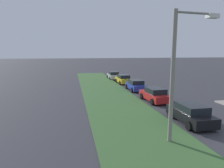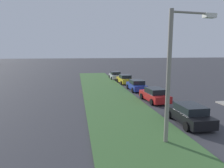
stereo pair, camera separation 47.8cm
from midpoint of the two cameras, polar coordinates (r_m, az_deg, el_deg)
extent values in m
cube|color=#3D6633|center=(19.31, 2.10, -6.47)|extent=(60.00, 6.00, 0.12)
cube|color=black|center=(16.15, 21.70, -8.41)|extent=(4.32, 1.84, 0.70)
cube|color=black|center=(15.82, 22.21, -6.45)|extent=(2.22, 1.62, 0.55)
cylinder|color=black|center=(16.93, 16.64, -8.21)|extent=(0.64, 0.23, 0.64)
cylinder|color=black|center=(17.78, 21.91, -7.67)|extent=(0.64, 0.23, 0.64)
cylinder|color=black|center=(14.69, 21.32, -11.17)|extent=(0.64, 0.23, 0.64)
cylinder|color=black|center=(15.66, 27.09, -10.30)|extent=(0.64, 0.23, 0.64)
cube|color=red|center=(21.93, 12.56, -3.40)|extent=(4.40, 2.05, 0.70)
cube|color=black|center=(21.63, 12.85, -1.89)|extent=(2.29, 1.73, 0.55)
cylinder|color=black|center=(22.82, 9.02, -3.44)|extent=(0.65, 0.26, 0.64)
cylinder|color=black|center=(23.56, 13.08, -3.17)|extent=(0.65, 0.26, 0.64)
cylinder|color=black|center=(20.42, 11.90, -5.03)|extent=(0.65, 0.26, 0.64)
cylinder|color=black|center=(21.24, 16.32, -4.66)|extent=(0.65, 0.26, 0.64)
cube|color=#23389E|center=(27.68, 7.43, -0.64)|extent=(4.31, 1.82, 0.70)
cube|color=black|center=(27.39, 7.58, 0.58)|extent=(2.21, 1.61, 0.55)
cylinder|color=black|center=(28.76, 4.92, -0.73)|extent=(0.64, 0.22, 0.64)
cylinder|color=black|center=(29.26, 8.33, -0.62)|extent=(0.64, 0.22, 0.64)
cylinder|color=black|center=(26.20, 6.41, -1.74)|extent=(0.64, 0.22, 0.64)
cylinder|color=black|center=(26.75, 10.12, -1.60)|extent=(0.64, 0.22, 0.64)
cube|color=gold|center=(33.54, 4.04, 1.14)|extent=(4.34, 1.91, 0.70)
cube|color=black|center=(33.27, 4.14, 2.16)|extent=(2.24, 1.65, 0.55)
cylinder|color=black|center=(34.65, 2.00, 1.00)|extent=(0.65, 0.24, 0.64)
cylinder|color=black|center=(35.11, 4.86, 1.08)|extent=(0.65, 0.24, 0.64)
cylinder|color=black|center=(32.06, 3.12, 0.32)|extent=(0.65, 0.24, 0.64)
cylinder|color=black|center=(32.56, 6.19, 0.42)|extent=(0.65, 0.24, 0.64)
cube|color=#B2B5BA|center=(38.74, 1.25, 2.25)|extent=(4.30, 1.80, 0.70)
cube|color=black|center=(38.48, 1.32, 3.14)|extent=(2.20, 1.60, 0.55)
cylinder|color=black|center=(39.93, -0.39, 2.10)|extent=(0.64, 0.22, 0.64)
cylinder|color=black|center=(40.27, 2.13, 2.16)|extent=(0.64, 0.22, 0.64)
cylinder|color=black|center=(37.29, 0.30, 1.60)|extent=(0.64, 0.22, 0.64)
cylinder|color=black|center=(37.65, 3.00, 1.66)|extent=(0.64, 0.22, 0.64)
cylinder|color=gray|center=(11.57, 16.86, 1.21)|extent=(0.24, 0.24, 7.50)
cylinder|color=gray|center=(12.33, 22.65, 18.19)|extent=(0.35, 2.40, 0.12)
cube|color=silver|center=(13.07, 26.95, 16.92)|extent=(0.43, 0.73, 0.24)
camera|label=1|loc=(0.24, -89.39, 0.10)|focal=32.20mm
camera|label=2|loc=(0.24, 90.61, -0.10)|focal=32.20mm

